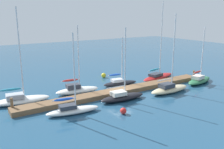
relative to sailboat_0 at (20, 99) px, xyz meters
The scene contains 14 objects.
ground_plane 11.88m from the sailboat_0, 13.92° to the right, with size 120.00×120.00×0.00m, color navy.
dock_pier 11.88m from the sailboat_0, 13.92° to the right, with size 26.36×1.80×0.54m, color brown.
dock_piling_near_end 2.46m from the sailboat_0, 120.86° to the right, with size 0.28×0.28×1.50m, color brown.
dock_piling_far_end 24.57m from the sailboat_0, ahead, with size 0.28×0.28×1.50m, color brown.
sailboat_0 is the anchor object (origin of this frame).
sailboat_1 6.85m from the sailboat_0, 57.05° to the right, with size 5.54×2.15×8.06m.
sailboat_2 6.81m from the sailboat_0, ahead, with size 5.65×2.34×8.45m.
sailboat_3 11.42m from the sailboat_0, 27.02° to the right, with size 5.68×1.91×8.31m.
sailboat_4 13.37m from the sailboat_0, ahead, with size 5.19×2.19×6.76m.
sailboat_5 17.96m from the sailboat_0, 19.30° to the right, with size 6.10×2.01×9.78m.
sailboat_6 20.30m from the sailboat_0, ahead, with size 7.14×3.28×11.49m.
sailboat_7 24.30m from the sailboat_0, 12.07° to the right, with size 5.99×3.10×8.01m.
mooring_buoy_red 11.71m from the sailboat_0, 46.75° to the right, with size 0.65×0.65×0.65m, color red.
mooring_buoy_yellow 14.52m from the sailboat_0, 20.03° to the left, with size 0.73×0.73×0.73m, color yellow.
Camera 1 is at (-16.64, -24.41, 9.72)m, focal length 39.32 mm.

